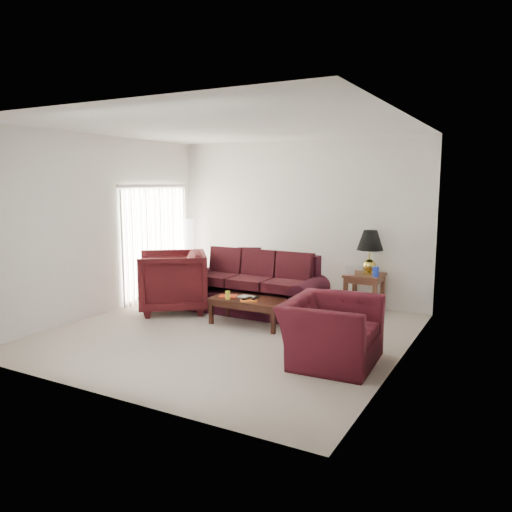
# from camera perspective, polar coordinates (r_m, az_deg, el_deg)

# --- Properties ---
(floor) EXTENTS (5.00, 5.00, 0.00)m
(floor) POSITION_cam_1_polar(r_m,az_deg,el_deg) (7.53, -3.13, -8.77)
(floor) COLOR #BBAFA0
(floor) RESTS_ON ground
(blinds) EXTENTS (0.10, 2.00, 2.16)m
(blinds) POSITION_cam_1_polar(r_m,az_deg,el_deg) (9.74, -11.32, 1.52)
(blinds) COLOR silver
(blinds) RESTS_ON ground
(sofa) EXTENTS (2.47, 1.14, 1.00)m
(sofa) POSITION_cam_1_polar(r_m,az_deg,el_deg) (8.57, -0.33, -3.19)
(sofa) COLOR black
(sofa) RESTS_ON ground
(throw_pillow) EXTENTS (0.49, 0.38, 0.46)m
(throw_pillow) POSITION_cam_1_polar(r_m,az_deg,el_deg) (9.55, -0.77, -0.35)
(throw_pillow) COLOR black
(throw_pillow) RESTS_ON sofa
(end_table) EXTENTS (0.65, 0.65, 0.67)m
(end_table) POSITION_cam_1_polar(r_m,az_deg,el_deg) (8.80, 12.27, -4.17)
(end_table) COLOR #562D1D
(end_table) RESTS_ON ground
(table_lamp) EXTENTS (0.47, 0.47, 0.75)m
(table_lamp) POSITION_cam_1_polar(r_m,az_deg,el_deg) (8.69, 12.88, 0.43)
(table_lamp) COLOR gold
(table_lamp) RESTS_ON end_table
(clock) EXTENTS (0.16, 0.08, 0.15)m
(clock) POSITION_cam_1_polar(r_m,az_deg,el_deg) (8.61, 10.69, -1.61)
(clock) COLOR silver
(clock) RESTS_ON end_table
(blue_canister) EXTENTS (0.12, 0.12, 0.17)m
(blue_canister) POSITION_cam_1_polar(r_m,az_deg,el_deg) (8.49, 13.52, -1.77)
(blue_canister) COLOR #1C35B6
(blue_canister) RESTS_ON end_table
(picture_frame) EXTENTS (0.15, 0.17, 0.05)m
(picture_frame) POSITION_cam_1_polar(r_m,az_deg,el_deg) (8.99, 11.97, -1.22)
(picture_frame) COLOR #B6B7BB
(picture_frame) RESTS_ON end_table
(floor_lamp) EXTENTS (0.30, 0.30, 1.51)m
(floor_lamp) POSITION_cam_1_polar(r_m,az_deg,el_deg) (10.17, -7.70, 0.05)
(floor_lamp) COLOR white
(floor_lamp) RESTS_ON ground
(armchair_left) EXTENTS (1.59, 1.59, 1.05)m
(armchair_left) POSITION_cam_1_polar(r_m,az_deg,el_deg) (8.77, -9.54, -2.86)
(armchair_left) COLOR #3B0D10
(armchair_left) RESTS_ON ground
(armchair_right) EXTENTS (1.13, 1.28, 0.80)m
(armchair_right) POSITION_cam_1_polar(r_m,az_deg,el_deg) (6.32, 8.61, -8.49)
(armchair_right) COLOR #410F18
(armchair_right) RESTS_ON ground
(coffee_table) EXTENTS (1.31, 0.89, 0.42)m
(coffee_table) POSITION_cam_1_polar(r_m,az_deg,el_deg) (7.88, -0.78, -6.38)
(coffee_table) COLOR black
(coffee_table) RESTS_ON ground
(magazine_red) EXTENTS (0.33, 0.28, 0.02)m
(magazine_red) POSITION_cam_1_polar(r_m,az_deg,el_deg) (7.97, -3.18, -4.62)
(magazine_red) COLOR red
(magazine_red) RESTS_ON coffee_table
(magazine_white) EXTENTS (0.27, 0.22, 0.01)m
(magazine_white) POSITION_cam_1_polar(r_m,az_deg,el_deg) (7.93, -1.08, -4.68)
(magazine_white) COLOR white
(magazine_white) RESTS_ON coffee_table
(magazine_orange) EXTENTS (0.32, 0.29, 0.01)m
(magazine_orange) POSITION_cam_1_polar(r_m,az_deg,el_deg) (7.69, -0.83, -5.10)
(magazine_orange) COLOR orange
(magazine_orange) RESTS_ON coffee_table
(remote_a) EXTENTS (0.10, 0.19, 0.02)m
(remote_a) POSITION_cam_1_polar(r_m,az_deg,el_deg) (7.74, -1.04, -4.85)
(remote_a) COLOR black
(remote_a) RESTS_ON coffee_table
(remote_b) EXTENTS (0.07, 0.19, 0.02)m
(remote_b) POSITION_cam_1_polar(r_m,az_deg,el_deg) (7.75, -0.07, -4.83)
(remote_b) COLOR black
(remote_b) RESTS_ON coffee_table
(yellow_glass) EXTENTS (0.10, 0.10, 0.13)m
(yellow_glass) POSITION_cam_1_polar(r_m,az_deg,el_deg) (7.80, -3.24, -4.48)
(yellow_glass) COLOR yellow
(yellow_glass) RESTS_ON coffee_table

